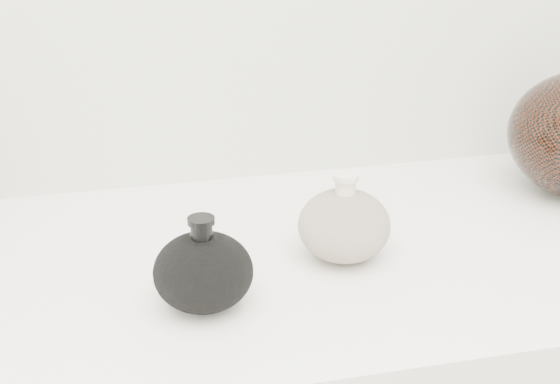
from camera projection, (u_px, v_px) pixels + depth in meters
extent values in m
cube|color=silver|center=(230.00, 271.00, 0.93)|extent=(1.20, 0.50, 0.03)
ellipsoid|color=black|center=(203.00, 272.00, 0.82)|extent=(0.13, 0.13, 0.08)
cylinder|color=black|center=(202.00, 231.00, 0.80)|extent=(0.03, 0.03, 0.02)
cylinder|color=black|center=(201.00, 221.00, 0.79)|extent=(0.04, 0.04, 0.01)
ellipsoid|color=beige|center=(344.00, 225.00, 0.91)|extent=(0.14, 0.14, 0.09)
cylinder|color=beige|center=(345.00, 187.00, 0.89)|extent=(0.03, 0.03, 0.03)
cylinder|color=beige|center=(346.00, 177.00, 0.89)|extent=(0.04, 0.04, 0.01)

